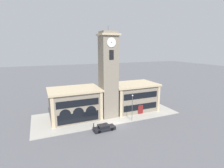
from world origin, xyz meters
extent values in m
plane|color=#56565B|center=(0.00, 0.00, 0.00)|extent=(300.00, 300.00, 0.00)
cube|color=#A39E93|center=(0.00, 6.86, 0.07)|extent=(36.92, 13.72, 0.15)
cube|color=gray|center=(0.00, 5.47, 10.11)|extent=(3.92, 3.92, 20.21)
cube|color=tan|center=(0.00, 5.47, 20.44)|extent=(4.62, 4.62, 0.45)
cube|color=gray|center=(0.00, 5.47, 20.96)|extent=(3.61, 3.61, 0.60)
cylinder|color=#4C4C51|center=(0.00, 5.47, 21.86)|extent=(0.10, 0.10, 1.20)
cylinder|color=silver|center=(0.00, 3.46, 18.62)|extent=(2.18, 0.10, 2.18)
cylinder|color=black|center=(0.00, 3.39, 18.62)|extent=(0.17, 0.04, 0.17)
cylinder|color=silver|center=(2.01, 5.47, 18.62)|extent=(0.10, 2.18, 2.18)
cylinder|color=black|center=(2.08, 5.47, 18.62)|extent=(0.04, 0.17, 0.17)
cube|color=black|center=(0.00, 3.47, 15.83)|extent=(1.10, 0.10, 2.20)
cube|color=gray|center=(-8.17, 7.62, 3.60)|extent=(11.82, 8.21, 7.19)
cube|color=tan|center=(-8.17, 7.62, 7.42)|extent=(12.52, 8.91, 0.45)
cube|color=tan|center=(-13.74, 3.45, 3.60)|extent=(0.70, 0.16, 7.19)
cube|color=tan|center=(-2.61, 3.45, 3.60)|extent=(0.70, 0.16, 7.19)
cube|color=black|center=(-8.17, 3.47, 5.18)|extent=(9.69, 0.10, 1.58)
cube|color=black|center=(-8.17, 3.47, 1.73)|extent=(9.46, 0.10, 2.30)
cylinder|color=black|center=(-11.13, 3.46, 2.88)|extent=(2.53, 0.06, 2.53)
cylinder|color=black|center=(-8.17, 3.46, 2.88)|extent=(2.53, 0.06, 2.53)
cylinder|color=black|center=(-5.22, 3.46, 2.88)|extent=(2.53, 0.06, 2.53)
cube|color=gray|center=(8.36, 7.62, 3.59)|extent=(12.20, 8.21, 7.18)
cube|color=tan|center=(8.36, 7.62, 7.41)|extent=(12.90, 8.91, 0.45)
cube|color=tan|center=(2.61, 3.45, 3.59)|extent=(0.70, 0.16, 7.18)
cube|color=tan|center=(14.11, 3.45, 3.59)|extent=(0.70, 0.16, 7.18)
cube|color=black|center=(8.36, 3.47, 5.17)|extent=(10.00, 0.10, 1.58)
cube|color=maroon|center=(8.36, 3.46, 1.29)|extent=(1.50, 0.12, 2.59)
cube|color=black|center=(8.36, 3.47, 2.07)|extent=(10.00, 0.10, 1.61)
cube|color=black|center=(-3.78, -1.51, 0.50)|extent=(4.78, 2.01, 0.62)
cube|color=black|center=(-3.97, -1.51, 1.07)|extent=(2.32, 1.74, 0.52)
cube|color=black|center=(-3.97, -1.51, 1.07)|extent=(2.23, 1.78, 0.39)
cylinder|color=black|center=(-2.35, -0.64, 0.34)|extent=(0.68, 0.24, 0.68)
cylinder|color=black|center=(-2.29, -2.27, 0.34)|extent=(0.68, 0.24, 0.68)
cylinder|color=black|center=(-5.27, -0.74, 0.34)|extent=(0.68, 0.24, 0.68)
cylinder|color=black|center=(-5.21, -2.37, 0.34)|extent=(0.68, 0.24, 0.68)
cylinder|color=#4C4C51|center=(4.07, 0.40, 3.21)|extent=(0.12, 0.12, 6.12)
sphere|color=silver|center=(4.07, 0.40, 6.45)|extent=(0.36, 0.36, 0.36)
cylinder|color=black|center=(-5.53, 0.48, 0.60)|extent=(0.18, 0.18, 0.90)
sphere|color=black|center=(-5.53, 0.48, 1.13)|extent=(0.16, 0.16, 0.16)
camera|label=1|loc=(-15.79, -34.09, 17.48)|focal=28.00mm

